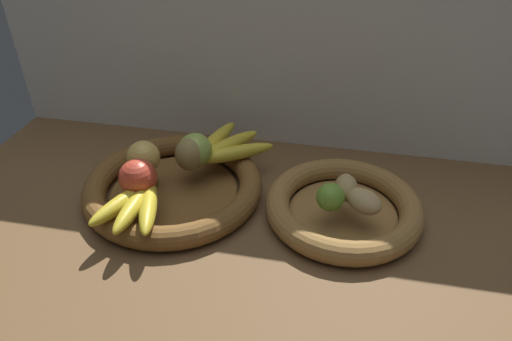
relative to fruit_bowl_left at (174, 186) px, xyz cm
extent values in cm
cube|color=brown|center=(19.71, -2.03, -3.74)|extent=(140.00, 90.00, 3.00)
cube|color=silver|center=(19.71, 27.97, 25.26)|extent=(140.00, 3.00, 55.00)
cylinder|color=brown|center=(0.00, 0.00, -1.74)|extent=(27.35, 27.35, 1.00)
torus|color=brown|center=(0.00, 0.00, 0.18)|extent=(38.21, 38.21, 4.86)
cylinder|color=olive|center=(36.20, 0.00, -1.74)|extent=(22.05, 22.05, 1.00)
torus|color=olive|center=(36.20, 0.00, 0.18)|extent=(31.75, 31.75, 4.86)
sphere|color=#99B74C|center=(3.61, 5.37, 6.35)|extent=(7.48, 7.48, 7.48)
sphere|color=#DBB756|center=(-6.38, 0.83, 6.15)|extent=(7.07, 7.07, 7.07)
sphere|color=#CC422D|center=(-4.41, -6.63, 6.38)|extent=(7.53, 7.53, 7.53)
ellipsoid|color=olive|center=(2.98, 3.62, 6.30)|extent=(8.73, 8.70, 7.38)
ellipsoid|color=gold|center=(-5.56, -12.35, 4.24)|extent=(9.11, 15.94, 3.25)
ellipsoid|color=gold|center=(-2.86, -12.95, 4.24)|extent=(3.96, 16.05, 3.25)
ellipsoid|color=gold|center=(-0.11, -12.60, 4.24)|extent=(7.87, 16.16, 3.25)
sphere|color=brown|center=(-2.50, -5.00, 4.24)|extent=(2.92, 2.92, 2.92)
ellipsoid|color=yellow|center=(11.27, 9.09, 4.23)|extent=(17.58, 12.59, 3.24)
ellipsoid|color=yellow|center=(8.86, 11.69, 4.23)|extent=(13.66, 16.97, 3.24)
ellipsoid|color=yellow|center=(5.66, 13.21, 4.23)|extent=(7.78, 18.89, 3.24)
sphere|color=brown|center=(3.34, 4.17, 4.23)|extent=(2.91, 2.91, 2.91)
ellipsoid|color=tan|center=(39.69, -3.50, 4.83)|extent=(8.87, 8.38, 4.44)
ellipsoid|color=tan|center=(36.20, 0.00, 5.00)|extent=(5.22, 7.11, 4.78)
sphere|color=#6B9E33|center=(33.37, -4.24, 5.38)|extent=(5.53, 5.53, 5.53)
camera|label=1|loc=(33.54, -76.65, 60.36)|focal=33.14mm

